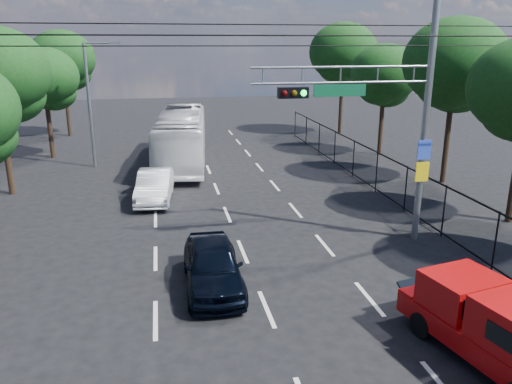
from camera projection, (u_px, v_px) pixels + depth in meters
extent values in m
cube|color=beige|center=(155.00, 320.00, 13.14)|extent=(0.12, 2.00, 0.01)
cube|color=beige|center=(156.00, 258.00, 16.90)|extent=(0.12, 2.00, 0.01)
cube|color=beige|center=(156.00, 219.00, 20.67)|extent=(0.12, 2.00, 0.01)
cube|color=beige|center=(156.00, 192.00, 24.43)|extent=(0.12, 2.00, 0.01)
cube|color=beige|center=(156.00, 172.00, 28.19)|extent=(0.12, 2.00, 0.01)
cube|color=beige|center=(156.00, 157.00, 31.95)|extent=(0.12, 2.00, 0.01)
cube|color=beige|center=(156.00, 145.00, 35.71)|extent=(0.12, 2.00, 0.01)
cube|color=beige|center=(156.00, 135.00, 39.48)|extent=(0.12, 2.00, 0.01)
cube|color=beige|center=(267.00, 309.00, 13.69)|extent=(0.12, 2.00, 0.01)
cube|color=beige|center=(243.00, 251.00, 17.45)|extent=(0.12, 2.00, 0.01)
cube|color=beige|center=(227.00, 214.00, 21.21)|extent=(0.12, 2.00, 0.01)
cube|color=beige|center=(216.00, 189.00, 24.97)|extent=(0.12, 2.00, 0.01)
cube|color=beige|center=(208.00, 169.00, 28.73)|extent=(0.12, 2.00, 0.01)
cube|color=beige|center=(202.00, 155.00, 32.50)|extent=(0.12, 2.00, 0.01)
cube|color=beige|center=(198.00, 143.00, 36.26)|extent=(0.12, 2.00, 0.01)
cube|color=beige|center=(194.00, 134.00, 40.02)|extent=(0.12, 2.00, 0.01)
cube|color=beige|center=(369.00, 298.00, 14.23)|extent=(0.12, 2.00, 0.01)
cube|color=beige|center=(325.00, 245.00, 17.99)|extent=(0.12, 2.00, 0.01)
cube|color=beige|center=(295.00, 210.00, 21.76)|extent=(0.12, 2.00, 0.01)
cube|color=beige|center=(275.00, 185.00, 25.52)|extent=(0.12, 2.00, 0.01)
cube|color=beige|center=(259.00, 167.00, 29.28)|extent=(0.12, 2.00, 0.01)
cube|color=beige|center=(248.00, 153.00, 33.04)|extent=(0.12, 2.00, 0.01)
cube|color=beige|center=(238.00, 142.00, 36.80)|extent=(0.12, 2.00, 0.01)
cube|color=beige|center=(231.00, 133.00, 40.57)|extent=(0.12, 2.00, 0.01)
cylinder|color=slate|center=(427.00, 111.00, 17.27)|extent=(0.24, 0.24, 9.50)
cylinder|color=slate|center=(344.00, 67.00, 16.27)|extent=(6.20, 0.08, 0.08)
cylinder|color=slate|center=(343.00, 83.00, 16.42)|extent=(6.20, 0.08, 0.08)
cube|color=black|center=(293.00, 93.00, 16.19)|extent=(1.00, 0.28, 0.35)
sphere|color=#3F0505|center=(285.00, 93.00, 16.00)|extent=(0.20, 0.20, 0.20)
sphere|color=#4C3805|center=(294.00, 93.00, 16.05)|extent=(0.20, 0.20, 0.20)
sphere|color=#0CE533|center=(304.00, 93.00, 16.11)|extent=(0.20, 0.20, 0.20)
cube|color=#0B502E|center=(340.00, 90.00, 16.47)|extent=(1.80, 0.05, 0.40)
cube|color=blue|center=(424.00, 150.00, 17.52)|extent=(0.50, 0.04, 0.70)
cube|color=yellow|center=(422.00, 172.00, 17.75)|extent=(0.50, 0.04, 0.70)
cylinder|color=slate|center=(414.00, 74.00, 16.80)|extent=(0.05, 0.05, 0.50)
cylinder|color=slate|center=(378.00, 74.00, 16.56)|extent=(0.05, 0.05, 0.50)
cylinder|color=slate|center=(341.00, 75.00, 16.33)|extent=(0.05, 0.05, 0.50)
cylinder|color=slate|center=(302.00, 75.00, 16.09)|extent=(0.05, 0.05, 0.50)
cylinder|color=slate|center=(263.00, 76.00, 15.86)|extent=(0.05, 0.05, 0.50)
cylinder|color=slate|center=(90.00, 107.00, 28.43)|extent=(0.18, 0.18, 7.00)
cylinder|color=slate|center=(99.00, 43.00, 27.57)|extent=(1.60, 0.09, 0.09)
cube|color=slate|center=(115.00, 43.00, 27.74)|extent=(0.60, 0.22, 0.15)
cylinder|color=black|center=(253.00, 35.00, 13.50)|extent=(22.00, 0.04, 0.04)
cylinder|color=black|center=(234.00, 24.00, 16.68)|extent=(22.00, 0.04, 0.04)
cylinder|color=black|center=(228.00, 46.00, 18.29)|extent=(22.00, 0.04, 0.04)
cube|color=black|center=(397.00, 162.00, 22.03)|extent=(0.04, 34.00, 0.06)
cube|color=black|center=(394.00, 201.00, 22.55)|extent=(0.04, 34.00, 0.06)
cylinder|color=black|center=(496.00, 241.00, 15.72)|extent=(0.06, 0.06, 2.00)
cylinder|color=black|center=(444.00, 211.00, 18.54)|extent=(0.06, 0.06, 2.00)
cylinder|color=black|center=(406.00, 189.00, 21.36)|extent=(0.06, 0.06, 2.00)
cylinder|color=black|center=(377.00, 172.00, 24.19)|extent=(0.06, 0.06, 2.00)
cylinder|color=black|center=(353.00, 158.00, 27.01)|extent=(0.06, 0.06, 2.00)
cylinder|color=black|center=(335.00, 147.00, 29.83)|extent=(0.06, 0.06, 2.00)
cylinder|color=black|center=(319.00, 138.00, 32.65)|extent=(0.06, 0.06, 2.00)
cylinder|color=black|center=(306.00, 131.00, 35.47)|extent=(0.06, 0.06, 2.00)
cylinder|color=black|center=(295.00, 124.00, 38.30)|extent=(0.06, 0.06, 2.00)
cylinder|color=black|center=(447.00, 137.00, 25.49)|extent=(0.28, 0.28, 4.76)
ellipsoid|color=black|center=(456.00, 62.00, 24.42)|extent=(5.10, 5.10, 4.33)
ellipsoid|color=black|center=(457.00, 86.00, 25.12)|extent=(3.40, 3.40, 2.72)
ellipsoid|color=black|center=(449.00, 83.00, 24.46)|extent=(3.23, 3.23, 2.58)
cylinder|color=black|center=(381.00, 124.00, 32.11)|extent=(0.28, 0.28, 4.03)
ellipsoid|color=black|center=(385.00, 73.00, 31.20)|extent=(4.32, 4.32, 3.67)
ellipsoid|color=black|center=(387.00, 89.00, 31.84)|extent=(2.88, 2.88, 2.30)
ellipsoid|color=black|center=(380.00, 88.00, 31.20)|extent=(2.74, 2.74, 2.19)
cylinder|color=black|center=(341.00, 103.00, 39.54)|extent=(0.28, 0.28, 4.93)
ellipsoid|color=black|center=(343.00, 52.00, 38.43)|extent=(5.28, 5.28, 4.49)
ellipsoid|color=black|center=(346.00, 68.00, 39.14)|extent=(3.52, 3.52, 2.82)
ellipsoid|color=black|center=(339.00, 66.00, 38.48)|extent=(3.34, 3.34, 2.68)
cylinder|color=black|center=(6.00, 148.00, 23.49)|extent=(0.28, 0.28, 4.48)
ellipsoid|color=black|center=(10.00, 96.00, 23.16)|extent=(3.20, 3.20, 2.56)
cylinder|color=black|center=(50.00, 127.00, 31.17)|extent=(0.28, 0.28, 3.92)
ellipsoid|color=black|center=(44.00, 77.00, 30.29)|extent=(4.20, 4.20, 3.57)
ellipsoid|color=black|center=(53.00, 92.00, 30.92)|extent=(2.80, 2.80, 2.24)
ellipsoid|color=black|center=(39.00, 91.00, 30.28)|extent=(2.66, 2.66, 2.13)
cylinder|color=black|center=(67.00, 106.00, 38.56)|extent=(0.28, 0.28, 4.59)
ellipsoid|color=black|center=(62.00, 58.00, 37.53)|extent=(4.92, 4.92, 4.18)
ellipsoid|color=black|center=(70.00, 73.00, 38.21)|extent=(3.28, 3.28, 2.62)
ellipsoid|color=black|center=(58.00, 72.00, 37.56)|extent=(3.12, 3.12, 2.49)
cylinder|color=black|center=(422.00, 325.00, 12.31)|extent=(0.37, 0.68, 0.65)
cylinder|color=black|center=(470.00, 312.00, 12.90)|extent=(0.37, 0.68, 0.65)
cube|color=#990809|center=(494.00, 339.00, 11.27)|extent=(2.69, 4.89, 0.52)
cube|color=#990809|center=(430.00, 295.00, 13.08)|extent=(1.78, 0.86, 0.51)
cube|color=black|center=(424.00, 283.00, 13.24)|extent=(1.61, 0.70, 0.28)
cube|color=#990809|center=(462.00, 292.00, 12.02)|extent=(1.93, 1.75, 0.88)
cube|color=black|center=(485.00, 303.00, 11.39)|extent=(1.41, 0.35, 0.51)
cube|color=black|center=(509.00, 342.00, 9.83)|extent=(0.27, 1.09, 0.42)
imported|color=black|center=(213.00, 265.00, 14.73)|extent=(1.73, 4.16, 1.41)
imported|color=silver|center=(182.00, 137.00, 29.90)|extent=(3.73, 11.53, 3.16)
imported|color=silver|center=(155.00, 186.00, 22.94)|extent=(1.87, 4.33, 1.39)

